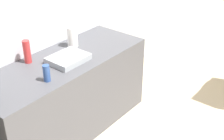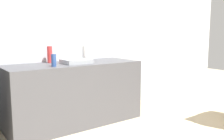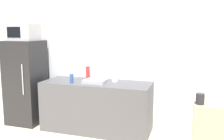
{
  "view_description": "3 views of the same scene",
  "coord_description": "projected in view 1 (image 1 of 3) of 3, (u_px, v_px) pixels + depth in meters",
  "views": [
    {
      "loc": [
        -1.68,
        0.58,
        2.32
      ],
      "look_at": [
        0.31,
        2.17,
        0.9
      ],
      "focal_mm": 50.0,
      "sensor_mm": 36.0,
      "label": 1
    },
    {
      "loc": [
        -1.42,
        -0.41,
        1.28
      ],
      "look_at": [
        0.27,
        1.9,
        0.87
      ],
      "focal_mm": 40.0,
      "sensor_mm": 36.0,
      "label": 2
    },
    {
      "loc": [
        1.76,
        -1.27,
        1.76
      ],
      "look_at": [
        0.72,
        2.0,
        1.22
      ],
      "focal_mm": 40.0,
      "sensor_mm": 36.0,
      "label": 3
    }
  ],
  "objects": [
    {
      "name": "bottle_short",
      "position": [
        47.0,
        73.0,
        2.75
      ],
      "size": [
        0.06,
        0.06,
        0.16
      ],
      "primitive_type": "cylinder",
      "color": "#2D4C8C",
      "rests_on": "counter"
    },
    {
      "name": "counter",
      "position": [
        67.0,
        96.0,
        3.37
      ],
      "size": [
        1.91,
        0.7,
        0.88
      ],
      "primitive_type": "cube",
      "color": "#4C4C51",
      "rests_on": "ground_plane"
    },
    {
      "name": "sink_basin",
      "position": [
        68.0,
        59.0,
        3.11
      ],
      "size": [
        0.38,
        0.3,
        0.06
      ],
      "primitive_type": "cube",
      "color": "#9EA3A8",
      "rests_on": "counter"
    },
    {
      "name": "paper_towel_roll",
      "position": [
        72.0,
        37.0,
        3.38
      ],
      "size": [
        0.11,
        0.11,
        0.23
      ],
      "primitive_type": "cylinder",
      "color": "white",
      "rests_on": "counter"
    },
    {
      "name": "wall_back",
      "position": [
        18.0,
        17.0,
        3.02
      ],
      "size": [
        8.0,
        0.06,
        2.6
      ],
      "primitive_type": "cube",
      "color": "silver",
      "rests_on": "ground_plane"
    },
    {
      "name": "bottle_tall",
      "position": [
        27.0,
        52.0,
        3.05
      ],
      "size": [
        0.07,
        0.07,
        0.23
      ],
      "primitive_type": "cylinder",
      "color": "red",
      "rests_on": "counter"
    }
  ]
}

